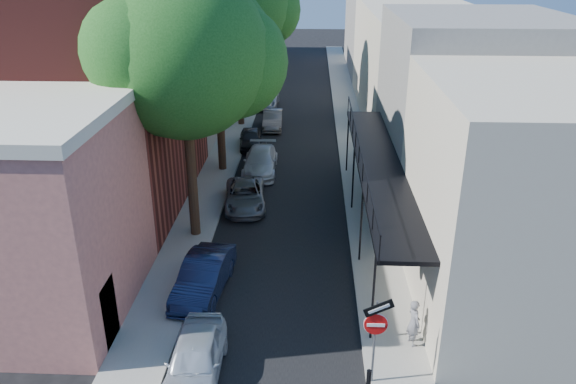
# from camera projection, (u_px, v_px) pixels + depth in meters

# --- Properties ---
(road_surface) EXTENTS (6.00, 64.00, 0.01)m
(road_surface) POSITION_uv_depth(u_px,v_px,m) (295.00, 114.00, 43.18)
(road_surface) COLOR black
(road_surface) RESTS_ON ground
(sidewalk_left) EXTENTS (2.00, 64.00, 0.12)m
(sidewalk_left) POSITION_uv_depth(u_px,v_px,m) (244.00, 113.00, 43.32)
(sidewalk_left) COLOR gray
(sidewalk_left) RESTS_ON ground
(sidewalk_right) EXTENTS (2.00, 64.00, 0.12)m
(sidewalk_right) POSITION_uv_depth(u_px,v_px,m) (347.00, 114.00, 43.00)
(sidewalk_right) COLOR gray
(sidewalk_right) RESTS_ON ground
(buildings_left) EXTENTS (10.10, 59.10, 12.00)m
(buildings_left) POSITION_uv_depth(u_px,v_px,m) (166.00, 51.00, 40.45)
(buildings_left) COLOR tan
(buildings_left) RESTS_ON ground
(buildings_right) EXTENTS (9.80, 55.00, 10.00)m
(buildings_right) POSITION_uv_depth(u_px,v_px,m) (419.00, 59.00, 40.59)
(buildings_right) COLOR beige
(buildings_right) RESTS_ON ground
(sign_post) EXTENTS (0.89, 0.17, 2.99)m
(sign_post) POSITION_uv_depth(u_px,v_px,m) (376.00, 328.00, 15.66)
(sign_post) COLOR #595B60
(sign_post) RESTS_ON ground
(bollard) EXTENTS (0.14, 0.14, 0.80)m
(bollard) POSITION_uv_depth(u_px,v_px,m) (369.00, 382.00, 15.84)
(bollard) COLOR black
(bollard) RESTS_ON sidewalk_right
(oak_near) EXTENTS (7.48, 6.80, 11.42)m
(oak_near) POSITION_uv_depth(u_px,v_px,m) (195.00, 56.00, 22.09)
(oak_near) COLOR black
(oak_near) RESTS_ON ground
(oak_mid) EXTENTS (6.60, 6.00, 10.20)m
(oak_mid) POSITION_uv_depth(u_px,v_px,m) (225.00, 45.00, 29.72)
(oak_mid) COLOR black
(oak_mid) RESTS_ON ground
(oak_far) EXTENTS (7.70, 7.00, 11.90)m
(oak_far) POSITION_uv_depth(u_px,v_px,m) (244.00, 5.00, 37.52)
(oak_far) COLOR black
(oak_far) RESTS_ON ground
(parked_car_a) EXTENTS (1.65, 3.96, 1.34)m
(parked_car_a) POSITION_uv_depth(u_px,v_px,m) (195.00, 359.00, 16.49)
(parked_car_a) COLOR #AEB7C1
(parked_car_a) RESTS_ON ground
(parked_car_b) EXTENTS (1.92, 4.31, 1.38)m
(parked_car_b) POSITION_uv_depth(u_px,v_px,m) (204.00, 276.00, 20.61)
(parked_car_b) COLOR #111A38
(parked_car_b) RESTS_ON ground
(parked_car_c) EXTENTS (2.38, 4.38, 1.16)m
(parked_car_c) POSITION_uv_depth(u_px,v_px,m) (245.00, 196.00, 27.57)
(parked_car_c) COLOR slate
(parked_car_c) RESTS_ON ground
(parked_car_d) EXTENTS (1.87, 4.52, 1.31)m
(parked_car_d) POSITION_uv_depth(u_px,v_px,m) (260.00, 162.00, 31.79)
(parked_car_d) COLOR silver
(parked_car_d) RESTS_ON ground
(parked_car_e) EXTENTS (1.75, 3.60, 1.18)m
(parked_car_e) POSITION_uv_depth(u_px,v_px,m) (251.00, 139.00, 35.78)
(parked_car_e) COLOR black
(parked_car_e) RESTS_ON ground
(parked_car_f) EXTENTS (1.45, 3.82, 1.25)m
(parked_car_f) POSITION_uv_depth(u_px,v_px,m) (273.00, 120.00, 39.66)
(parked_car_f) COLOR #615852
(parked_car_f) RESTS_ON ground
(parked_car_g) EXTENTS (1.97, 4.12, 1.14)m
(parked_car_g) POSITION_uv_depth(u_px,v_px,m) (266.00, 100.00, 45.05)
(parked_car_g) COLOR #9097A3
(parked_car_g) RESTS_ON ground
(pedestrian) EXTENTS (0.55, 0.68, 1.61)m
(pedestrian) POSITION_uv_depth(u_px,v_px,m) (414.00, 322.00, 17.69)
(pedestrian) COLOR slate
(pedestrian) RESTS_ON sidewalk_right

